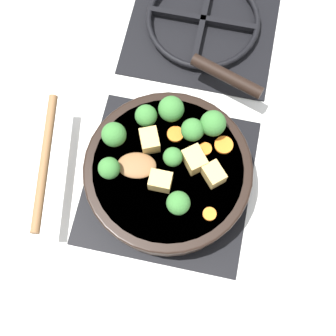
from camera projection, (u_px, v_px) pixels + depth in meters
name	position (u px, v px, depth m)	size (l,w,h in m)	color
ground_plane	(168.00, 182.00, 0.89)	(2.40, 2.40, 0.00)	silver
front_burner_grate	(168.00, 180.00, 0.88)	(0.31, 0.31, 0.03)	black
rear_burner_grate	(203.00, 21.00, 0.99)	(0.31, 0.31, 0.03)	black
skillet_pan	(169.00, 171.00, 0.84)	(0.30, 0.39, 0.06)	black
wooden_spoon	(83.00, 163.00, 0.81)	(0.22, 0.25, 0.02)	brown
tofu_cube_center_large	(194.00, 160.00, 0.80)	(0.04, 0.03, 0.03)	tan
tofu_cube_near_handle	(214.00, 175.00, 0.79)	(0.04, 0.03, 0.03)	tan
tofu_cube_east_chunk	(160.00, 181.00, 0.79)	(0.04, 0.03, 0.03)	tan
tofu_cube_west_chunk	(150.00, 140.00, 0.81)	(0.04, 0.03, 0.03)	tan
broccoli_floret_near_spoon	(171.00, 109.00, 0.82)	(0.05, 0.05, 0.05)	#709956
broccoli_floret_center_top	(178.00, 203.00, 0.76)	(0.04, 0.04, 0.05)	#709956
broccoli_floret_east_rim	(114.00, 135.00, 0.80)	(0.04, 0.04, 0.05)	#709956
broccoli_floret_west_rim	(213.00, 123.00, 0.81)	(0.05, 0.05, 0.05)	#709956
broccoli_floret_north_edge	(192.00, 130.00, 0.81)	(0.04, 0.04, 0.05)	#709956
broccoli_floret_south_cluster	(146.00, 116.00, 0.82)	(0.04, 0.04, 0.05)	#709956
broccoli_floret_mid_floret	(109.00, 168.00, 0.78)	(0.04, 0.04, 0.05)	#709956
broccoli_floret_small_inner	(173.00, 157.00, 0.79)	(0.03, 0.03, 0.04)	#709956
carrot_slice_orange_thin	(177.00, 135.00, 0.83)	(0.03, 0.03, 0.01)	orange
carrot_slice_near_center	(210.00, 214.00, 0.78)	(0.02, 0.02, 0.01)	orange
carrot_slice_edge_slice	(224.00, 145.00, 0.82)	(0.03, 0.03, 0.01)	orange
carrot_slice_under_broccoli	(205.00, 149.00, 0.82)	(0.02, 0.02, 0.01)	orange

